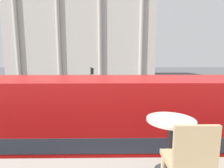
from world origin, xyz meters
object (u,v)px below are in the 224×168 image
traffic_light_near (124,91)px  traffic_light_mid (92,79)px  pedestrian_red (121,105)px  pedestrian_black (120,79)px  plaza_building_left (83,25)px  cafe_dining_table (170,134)px  cafe_chair_0 (189,160)px  car_silver (152,88)px  double_decker_bus (116,132)px  pedestrian_yellow (65,84)px  pedestrian_grey (106,86)px

traffic_light_near → traffic_light_mid: (-3.23, 5.68, 0.31)m
pedestrian_red → pedestrian_black: pedestrian_red is taller
plaza_building_left → traffic_light_near: bearing=-75.8°
plaza_building_left → pedestrian_red: plaza_building_left is taller
cafe_dining_table → traffic_light_mid: cafe_dining_table is taller
cafe_dining_table → cafe_chair_0: size_ratio=0.80×
car_silver → double_decker_bus: bearing=131.0°
cafe_dining_table → pedestrian_yellow: cafe_dining_table is taller
plaza_building_left → pedestrian_yellow: size_ratio=20.63×
plaza_building_left → traffic_light_near: (7.96, -31.52, -10.99)m
plaza_building_left → traffic_light_near: 34.32m
traffic_light_near → traffic_light_mid: traffic_light_mid is taller
cafe_chair_0 → traffic_light_mid: 18.38m
car_silver → pedestrian_red: (-5.17, -10.98, 0.36)m
pedestrian_red → pedestrian_black: size_ratio=1.10×
plaza_building_left → pedestrian_red: bearing=-76.4°
pedestrian_grey → cafe_chair_0: bearing=-23.9°
pedestrian_red → pedestrian_black: 19.92m
traffic_light_mid → pedestrian_black: traffic_light_mid is taller
car_silver → pedestrian_grey: size_ratio=2.39×
cafe_chair_0 → pedestrian_red: 12.68m
double_decker_bus → cafe_dining_table: bearing=-73.9°
traffic_light_near → pedestrian_black: (0.82, 19.81, -1.29)m
double_decker_bus → traffic_light_near: size_ratio=3.17×
plaza_building_left → pedestrian_yellow: 22.31m
cafe_dining_table → cafe_chair_0: 0.56m
traffic_light_mid → double_decker_bus: bearing=-80.8°
plaza_building_left → pedestrian_red: (7.65, -31.60, -12.17)m
double_decker_bus → pedestrian_grey: size_ratio=6.15×
traffic_light_near → traffic_light_mid: bearing=119.6°
double_decker_bus → plaza_building_left: plaza_building_left is taller
double_decker_bus → car_silver: (5.83, 19.20, -1.64)m
plaza_building_left → pedestrian_black: plaza_building_left is taller
cafe_dining_table → pedestrian_red: size_ratio=0.40×
plaza_building_left → car_silver: plaza_building_left is taller
cafe_dining_table → plaza_building_left: 45.04m
car_silver → pedestrian_grey: pedestrian_grey is taller
pedestrian_red → pedestrian_black: (1.14, 19.88, -0.11)m
cafe_chair_0 → pedestrian_black: cafe_chair_0 is taller
traffic_light_near → pedestrian_black: 19.86m
traffic_light_near → traffic_light_mid: 6.54m
plaza_building_left → traffic_light_mid: (4.73, -25.84, -10.69)m
pedestrian_yellow → pedestrian_black: bearing=-35.1°
pedestrian_red → traffic_light_near: bearing=127.1°
cafe_chair_0 → traffic_light_near: cafe_chair_0 is taller
double_decker_bus → pedestrian_grey: bearing=99.7°
double_decker_bus → pedestrian_yellow: (-7.11, 21.18, -1.37)m
cafe_dining_table → pedestrian_grey: cafe_dining_table is taller
pedestrian_grey → double_decker_bus: bearing=-24.8°
pedestrian_grey → pedestrian_black: (2.53, 9.48, -0.06)m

